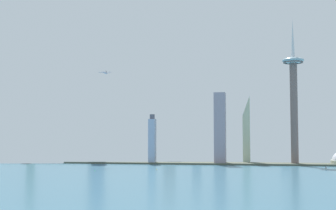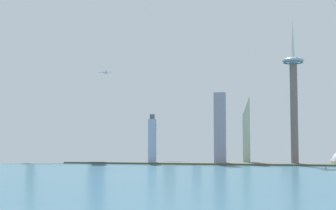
% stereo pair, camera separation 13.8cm
% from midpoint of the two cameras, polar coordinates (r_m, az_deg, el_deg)
% --- Properties ---
extents(ground_plane, '(6000.00, 6000.00, 0.00)m').
position_cam_midpoint_polar(ground_plane, '(523.90, -10.52, -9.82)').
color(ground_plane, '#36657D').
extents(waterfront_pier, '(912.23, 61.86, 3.55)m').
position_cam_midpoint_polar(waterfront_pier, '(995.20, 0.05, -7.00)').
color(waterfront_pier, '#505545').
rests_on(waterfront_pier, ground).
extents(observation_tower, '(43.54, 43.54, 296.51)m').
position_cam_midpoint_polar(observation_tower, '(983.28, 14.92, 1.72)').
color(observation_tower, '#715F5B').
rests_on(observation_tower, ground).
extents(skyscraper_0, '(27.58, 13.32, 102.62)m').
position_cam_midpoint_polar(skyscraper_0, '(1070.52, 0.17, -4.14)').
color(skyscraper_0, '#BDA193').
rests_on(skyscraper_0, ground).
extents(skyscraper_1, '(24.07, 21.62, 161.35)m').
position_cam_midpoint_polar(skyscraper_1, '(1041.80, -8.38, -2.56)').
color(skyscraper_1, slate).
rests_on(skyscraper_1, ground).
extents(skyscraper_2, '(15.30, 24.69, 163.76)m').
position_cam_midpoint_polar(skyscraper_2, '(1023.92, 9.44, -2.48)').
color(skyscraper_2, beige).
rests_on(skyscraper_2, ground).
extents(skyscraper_3, '(13.78, 17.32, 103.30)m').
position_cam_midpoint_polar(skyscraper_3, '(988.95, -1.92, -4.30)').
color(skyscraper_3, '#9EAED1').
rests_on(skyscraper_3, ground).
extents(skyscraper_4, '(19.45, 27.04, 145.81)m').
position_cam_midpoint_polar(skyscraper_4, '(1110.42, -8.85, -2.97)').
color(skyscraper_4, '#ADA09F').
rests_on(skyscraper_4, ground).
extents(skyscraper_5, '(19.26, 24.24, 112.87)m').
position_cam_midpoint_polar(skyscraper_5, '(1085.91, 3.53, -4.32)').
color(skyscraper_5, '#A2A1AE').
rests_on(skyscraper_5, ground).
extents(skyscraper_6, '(23.05, 26.10, 147.02)m').
position_cam_midpoint_polar(skyscraper_6, '(976.66, 6.29, -2.82)').
color(skyscraper_6, '#978C9D').
rests_on(skyscraper_6, ground).
extents(skyscraper_7, '(19.60, 27.31, 42.92)m').
position_cam_midpoint_polar(skyscraper_7, '(1064.50, 13.97, -5.63)').
color(skyscraper_7, '#A5ACB9').
rests_on(skyscraper_7, ground).
extents(skyscraper_8, '(15.77, 12.10, 152.31)m').
position_cam_midpoint_polar(skyscraper_8, '(1125.99, -16.14, -2.88)').
color(skyscraper_8, gray).
rests_on(skyscraper_8, ground).
extents(boat_1, '(3.52, 7.71, 4.46)m').
position_cam_midpoint_polar(boat_1, '(866.23, 18.51, -7.25)').
color(boat_1, white).
rests_on(boat_1, ground).
extents(channel_buoy_0, '(1.02, 1.02, 2.09)m').
position_cam_midpoint_polar(channel_buoy_0, '(787.50, -8.81, -7.79)').
color(channel_buoy_0, green).
rests_on(channel_buoy_0, ground).
extents(channel_buoy_1, '(1.06, 1.06, 2.29)m').
position_cam_midpoint_polar(channel_buoy_1, '(808.60, -1.36, -7.73)').
color(channel_buoy_1, yellow).
rests_on(channel_buoy_1, ground).
extents(airplane, '(26.34, 27.80, 7.45)m').
position_cam_midpoint_polar(airplane, '(972.65, -7.62, 3.89)').
color(airplane, '#B8B1CD').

